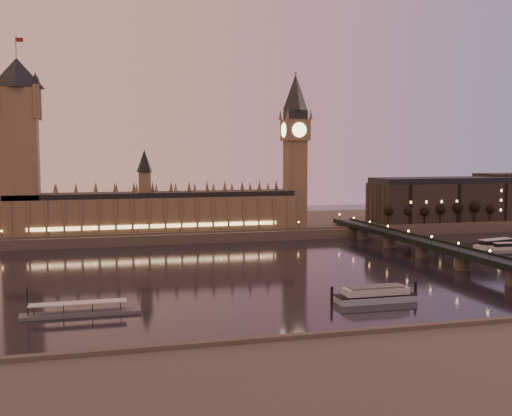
# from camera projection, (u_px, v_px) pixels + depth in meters

# --- Properties ---
(ground) EXTENTS (700.00, 700.00, 0.00)m
(ground) POSITION_uv_depth(u_px,v_px,m) (269.00, 272.00, 303.03)
(ground) COLOR black
(ground) RESTS_ON ground
(far_embankment) EXTENTS (560.00, 130.00, 6.00)m
(far_embankment) POSITION_uv_depth(u_px,v_px,m) (244.00, 225.00, 469.19)
(far_embankment) COLOR #423D35
(far_embankment) RESTS_ON ground
(palace_of_westminster) EXTENTS (180.00, 26.62, 52.00)m
(palace_of_westminster) POSITION_uv_depth(u_px,v_px,m) (154.00, 207.00, 406.83)
(palace_of_westminster) COLOR brown
(palace_of_westminster) RESTS_ON ground
(victoria_tower) EXTENTS (31.68, 31.68, 118.00)m
(victoria_tower) POSITION_uv_depth(u_px,v_px,m) (19.00, 136.00, 381.98)
(victoria_tower) COLOR brown
(victoria_tower) RESTS_ON ground
(big_ben) EXTENTS (17.68, 17.68, 104.00)m
(big_ben) POSITION_uv_depth(u_px,v_px,m) (295.00, 141.00, 427.87)
(big_ben) COLOR brown
(big_ben) RESTS_ON ground
(westminster_bridge) EXTENTS (13.20, 260.00, 15.30)m
(westminster_bridge) POSITION_uv_depth(u_px,v_px,m) (441.00, 252.00, 326.63)
(westminster_bridge) COLOR black
(westminster_bridge) RESTS_ON ground
(city_block) EXTENTS (155.00, 45.00, 34.00)m
(city_block) POSITION_uv_depth(u_px,v_px,m) (470.00, 198.00, 478.14)
(city_block) COLOR black
(city_block) RESTS_ON ground
(bare_tree_0) EXTENTS (6.80, 6.80, 13.83)m
(bare_tree_0) POSITION_uv_depth(u_px,v_px,m) (388.00, 211.00, 437.11)
(bare_tree_0) COLOR black
(bare_tree_0) RESTS_ON ground
(bare_tree_1) EXTENTS (6.80, 6.80, 13.83)m
(bare_tree_1) POSITION_uv_depth(u_px,v_px,m) (406.00, 211.00, 440.66)
(bare_tree_1) COLOR black
(bare_tree_1) RESTS_ON ground
(bare_tree_2) EXTENTS (6.80, 6.80, 13.83)m
(bare_tree_2) POSITION_uv_depth(u_px,v_px,m) (424.00, 210.00, 444.21)
(bare_tree_2) COLOR black
(bare_tree_2) RESTS_ON ground
(bare_tree_3) EXTENTS (6.80, 6.80, 13.83)m
(bare_tree_3) POSITION_uv_depth(u_px,v_px,m) (441.00, 210.00, 447.77)
(bare_tree_3) COLOR black
(bare_tree_3) RESTS_ON ground
(bare_tree_4) EXTENTS (6.80, 6.80, 13.83)m
(bare_tree_4) POSITION_uv_depth(u_px,v_px,m) (458.00, 209.00, 451.32)
(bare_tree_4) COLOR black
(bare_tree_4) RESTS_ON ground
(bare_tree_5) EXTENTS (6.80, 6.80, 13.83)m
(bare_tree_5) POSITION_uv_depth(u_px,v_px,m) (475.00, 209.00, 454.87)
(bare_tree_5) COLOR black
(bare_tree_5) RESTS_ON ground
(bare_tree_6) EXTENTS (6.80, 6.80, 13.83)m
(bare_tree_6) POSITION_uv_depth(u_px,v_px,m) (491.00, 208.00, 458.42)
(bare_tree_6) COLOR black
(bare_tree_6) RESTS_ON ground
(cruise_boat_b) EXTENTS (30.22, 13.62, 5.41)m
(cruise_boat_b) POSITION_uv_depth(u_px,v_px,m) (496.00, 244.00, 378.40)
(cruise_boat_b) COLOR silver
(cruise_boat_b) RESTS_ON ground
(cruise_boat_c) EXTENTS (21.06, 7.15, 4.14)m
(cruise_boat_c) POSITION_uv_depth(u_px,v_px,m) (506.00, 246.00, 372.28)
(cruise_boat_c) COLOR silver
(cruise_boat_c) RESTS_ON ground
(moored_barge) EXTENTS (35.67, 8.83, 6.54)m
(moored_barge) POSITION_uv_depth(u_px,v_px,m) (376.00, 295.00, 242.49)
(moored_barge) COLOR #93ACBB
(moored_barge) RESTS_ON ground
(pontoon_pier) EXTENTS (40.81, 6.80, 10.88)m
(pontoon_pier) POSITION_uv_depth(u_px,v_px,m) (80.00, 312.00, 222.74)
(pontoon_pier) COLOR #595B5E
(pontoon_pier) RESTS_ON ground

